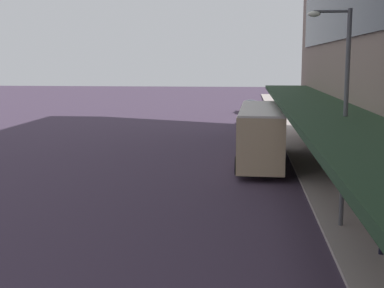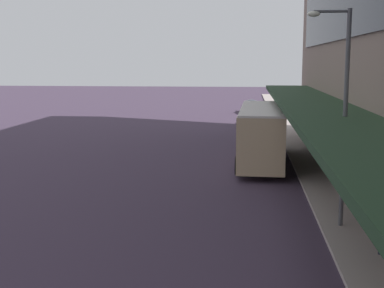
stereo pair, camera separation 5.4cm
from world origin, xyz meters
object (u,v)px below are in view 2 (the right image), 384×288
(transit_bus_kerbside_front, at_px, (261,132))
(pedestrian_at_kerb, at_px, (384,221))
(sedan_lead_mid, at_px, (255,118))
(sedan_trailing_near, at_px, (251,106))
(street_lamp, at_px, (341,104))

(transit_bus_kerbside_front, xyz_separation_m, pedestrian_at_kerb, (3.37, -14.95, -0.75))
(transit_bus_kerbside_front, height_order, sedan_lead_mid, transit_bus_kerbside_front)
(transit_bus_kerbside_front, bearing_deg, pedestrian_at_kerb, -77.30)
(sedan_trailing_near, height_order, street_lamp, street_lamp)
(sedan_trailing_near, height_order, pedestrian_at_kerb, pedestrian_at_kerb)
(sedan_trailing_near, relative_size, pedestrian_at_kerb, 2.55)
(pedestrian_at_kerb, height_order, street_lamp, street_lamp)
(sedan_lead_mid, bearing_deg, transit_bus_kerbside_front, -89.91)
(transit_bus_kerbside_front, xyz_separation_m, sedan_trailing_near, (-0.32, 31.64, -1.16))
(sedan_trailing_near, xyz_separation_m, street_lamp, (2.74, -43.76, 3.78))
(sedan_lead_mid, bearing_deg, pedestrian_at_kerb, -84.23)
(pedestrian_at_kerb, xyz_separation_m, street_lamp, (-0.95, 2.83, 3.37))
(sedan_trailing_near, xyz_separation_m, pedestrian_at_kerb, (3.69, -46.59, 0.41))
(pedestrian_at_kerb, bearing_deg, sedan_lead_mid, 95.77)
(transit_bus_kerbside_front, bearing_deg, sedan_lead_mid, 90.09)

